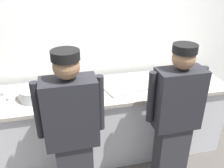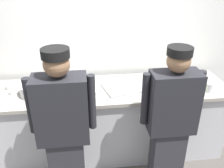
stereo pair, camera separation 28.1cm
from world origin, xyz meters
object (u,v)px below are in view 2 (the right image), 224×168
object	(u,v)px
chef_near_left	(64,130)
ramekin_red_sauce	(10,87)
deli_cup	(210,88)
squeeze_bottle_primary	(196,85)
plate_stack_rear	(87,92)
chef_center	(171,122)
sheet_tray	(126,87)
ramekin_yellow_sauce	(62,98)
ramekin_orange_sauce	(14,92)
chefs_knife	(61,84)
plate_stack_front	(194,81)
mixing_bowl_steel	(34,89)
ramekin_green_sauce	(169,84)

from	to	relation	value
chef_near_left	ramekin_red_sauce	world-z (taller)	chef_near_left
chef_near_left	ramekin_red_sauce	size ratio (longest dim) A/B	16.04
deli_cup	chef_near_left	bearing A→B (deg)	-163.56
chef_near_left	squeeze_bottle_primary	size ratio (longest dim) A/B	8.71
chef_near_left	plate_stack_rear	size ratio (longest dim) A/B	7.05
chef_center	sheet_tray	bearing A→B (deg)	117.90
squeeze_bottle_primary	deli_cup	xyz separation A→B (m)	(0.16, -0.02, -0.04)
plate_stack_rear	squeeze_bottle_primary	bearing A→B (deg)	-4.07
chef_near_left	sheet_tray	world-z (taller)	chef_near_left
plate_stack_rear	ramekin_yellow_sauce	bearing A→B (deg)	-158.87
squeeze_bottle_primary	ramekin_orange_sauce	bearing A→B (deg)	174.32
chef_center	deli_cup	xyz separation A→B (m)	(0.59, 0.43, 0.11)
chef_center	ramekin_orange_sauce	world-z (taller)	chef_center
plate_stack_rear	ramekin_yellow_sauce	distance (m)	0.28
deli_cup	squeeze_bottle_primary	bearing A→B (deg)	172.77
chef_near_left	deli_cup	size ratio (longest dim) A/B	15.62
deli_cup	chefs_knife	world-z (taller)	deli_cup
deli_cup	chefs_knife	xyz separation A→B (m)	(-1.68, 0.37, -0.05)
chef_near_left	deli_cup	world-z (taller)	chef_near_left
deli_cup	plate_stack_front	bearing A→B (deg)	107.62
chef_center	mixing_bowl_steel	bearing A→B (deg)	156.19
chefs_knife	plate_stack_rear	bearing A→B (deg)	-41.30
plate_stack_rear	squeeze_bottle_primary	xyz separation A→B (m)	(1.23, -0.09, 0.06)
ramekin_red_sauce	chef_near_left	bearing A→B (deg)	-51.27
mixing_bowl_steel	ramekin_green_sauce	size ratio (longest dim) A/B	2.88
ramekin_red_sauce	deli_cup	world-z (taller)	deli_cup
deli_cup	chefs_knife	bearing A→B (deg)	167.50
plate_stack_front	ramekin_orange_sauce	distance (m)	2.12
chef_center	ramekin_orange_sauce	xyz separation A→B (m)	(-1.60, 0.66, 0.08)
mixing_bowl_steel	sheet_tray	size ratio (longest dim) A/B	0.62
ramekin_green_sauce	deli_cup	bearing A→B (deg)	-23.95
plate_stack_front	ramekin_green_sauce	size ratio (longest dim) A/B	2.24
sheet_tray	ramekin_red_sauce	world-z (taller)	ramekin_red_sauce
ramekin_green_sauce	ramekin_red_sauce	xyz separation A→B (m)	(-1.85, 0.16, -0.00)
sheet_tray	chefs_knife	bearing A→B (deg)	166.80
chef_center	chefs_knife	bearing A→B (deg)	143.49
squeeze_bottle_primary	ramekin_orange_sauce	xyz separation A→B (m)	(-2.04, 0.20, -0.07)
chef_center	plate_stack_front	xyz separation A→B (m)	(0.52, 0.67, 0.09)
mixing_bowl_steel	squeeze_bottle_primary	world-z (taller)	squeeze_bottle_primary
ramekin_red_sauce	sheet_tray	bearing A→B (deg)	-6.31
squeeze_bottle_primary	chef_near_left	bearing A→B (deg)	-161.20
ramekin_yellow_sauce	chefs_knife	bearing A→B (deg)	95.97
chef_near_left	ramekin_red_sauce	distance (m)	1.05
ramekin_green_sauce	chef_center	bearing A→B (deg)	-106.07
ramekin_orange_sauce	deli_cup	bearing A→B (deg)	-5.79
plate_stack_front	squeeze_bottle_primary	xyz separation A→B (m)	(-0.08, -0.22, 0.06)
sheet_tray	squeeze_bottle_primary	world-z (taller)	squeeze_bottle_primary
sheet_tray	ramekin_green_sauce	xyz separation A→B (m)	(0.51, -0.01, 0.01)
plate_stack_front	chefs_knife	distance (m)	1.62
chef_near_left	plate_stack_rear	distance (m)	0.63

